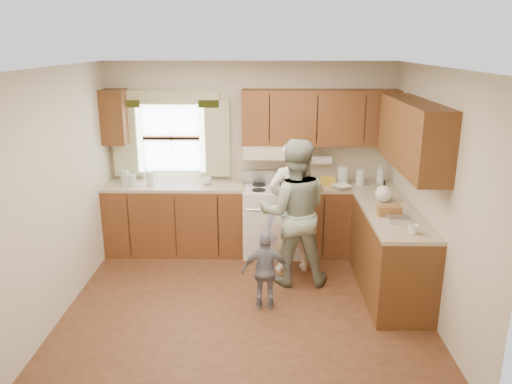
{
  "coord_description": "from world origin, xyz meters",
  "views": [
    {
      "loc": [
        0.19,
        -4.83,
        2.72
      ],
      "look_at": [
        0.1,
        0.4,
        1.15
      ],
      "focal_mm": 35.0,
      "sensor_mm": 36.0,
      "label": 1
    }
  ],
  "objects_px": {
    "woman_right": "(294,213)",
    "child": "(266,271)",
    "woman_left": "(292,207)",
    "stove": "(272,219)"
  },
  "relations": [
    {
      "from": "stove",
      "to": "woman_left",
      "type": "distance_m",
      "value": 0.72
    },
    {
      "from": "child",
      "to": "woman_right",
      "type": "bearing_deg",
      "value": -117.74
    },
    {
      "from": "child",
      "to": "stove",
      "type": "bearing_deg",
      "value": -94.53
    },
    {
      "from": "stove",
      "to": "child",
      "type": "relative_size",
      "value": 1.25
    },
    {
      "from": "woman_right",
      "to": "child",
      "type": "relative_size",
      "value": 1.99
    },
    {
      "from": "stove",
      "to": "child",
      "type": "distance_m",
      "value": 1.51
    },
    {
      "from": "woman_right",
      "to": "stove",
      "type": "bearing_deg",
      "value": -76.18
    },
    {
      "from": "woman_left",
      "to": "child",
      "type": "distance_m",
      "value": 1.05
    },
    {
      "from": "woman_left",
      "to": "woman_right",
      "type": "relative_size",
      "value": 0.97
    },
    {
      "from": "woman_left",
      "to": "woman_right",
      "type": "xyz_separation_m",
      "value": [
        0.0,
        -0.28,
        0.03
      ]
    }
  ]
}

